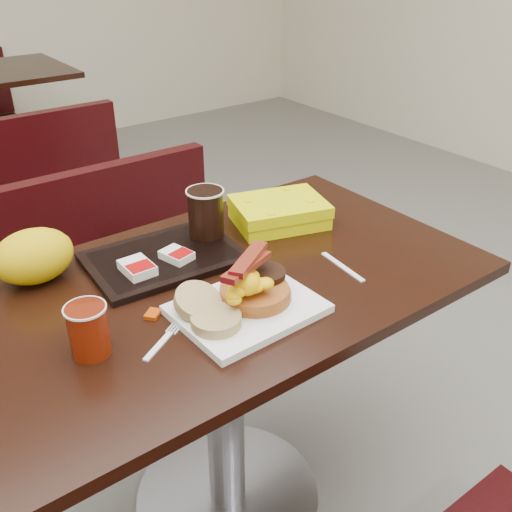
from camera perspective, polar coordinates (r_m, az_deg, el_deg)
floor at (r=1.84m, az=-2.74°, el=-22.61°), size 6.00×7.00×0.01m
table_near at (r=1.56m, az=-3.08°, el=-14.10°), size 1.20×0.70×0.75m
bench_near_n at (r=2.07m, az=-13.98°, el=-3.22°), size 1.00×0.46×0.72m
bench_far_s at (r=3.11m, az=-23.16°, el=6.60°), size 1.00×0.46×0.72m
platter at (r=1.21m, az=-0.87°, el=-5.18°), size 0.29×0.23×0.02m
pancake_stack at (r=1.22m, az=-0.07°, el=-3.52°), size 0.18×0.18×0.03m
sausage_patty at (r=1.24m, az=0.87°, el=-1.69°), size 0.10×0.10×0.01m
scrambled_eggs at (r=1.16m, az=-0.90°, el=-2.95°), size 0.12×0.11×0.05m
bacon_strips at (r=1.17m, az=-0.89°, el=-0.87°), size 0.19×0.15×0.01m
muffin_bottom at (r=1.15m, az=-3.91°, el=-6.27°), size 0.11×0.11×0.02m
muffin_top at (r=1.18m, az=-5.71°, el=-4.43°), size 0.12×0.12×0.06m
coffee_cup_near at (r=1.12m, az=-16.03°, el=-7.00°), size 0.09×0.09×0.10m
fork at (r=1.14m, az=-9.53°, el=-8.68°), size 0.12×0.09×0.00m
knife at (r=1.38m, az=8.43°, el=-1.03°), size 0.03×0.15×0.00m
condiment_syrup at (r=1.22m, az=-10.03°, el=-5.60°), size 0.04×0.04×0.01m
condiment_ketchup at (r=1.35m, az=-5.82°, el=-1.44°), size 0.05×0.04×0.01m
tray at (r=1.41m, az=-8.96°, el=-0.18°), size 0.37×0.27×0.02m
hashbrown_sleeve_left at (r=1.34m, az=-11.51°, el=-1.13°), size 0.06×0.08×0.02m
hashbrown_sleeve_right at (r=1.38m, az=-7.75°, el=0.09°), size 0.07×0.08×0.02m
coffee_cup_far at (r=1.46m, az=-4.92°, el=4.20°), size 0.10×0.10×0.12m
clamshell at (r=1.57m, az=2.28°, el=4.31°), size 0.28×0.24×0.06m
paper_bag at (r=1.38m, az=-20.87°, el=-0.01°), size 0.18×0.14×0.12m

